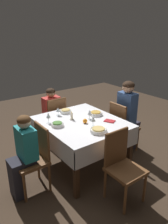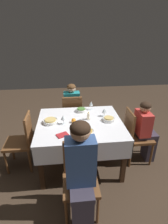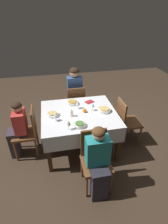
% 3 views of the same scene
% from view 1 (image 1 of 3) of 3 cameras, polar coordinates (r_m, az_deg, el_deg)
% --- Properties ---
extents(ground_plane, '(8.00, 8.00, 0.00)m').
position_cam_1_polar(ground_plane, '(3.52, -0.67, -13.42)').
color(ground_plane, '#3D2D21').
extents(dining_table, '(1.23, 1.08, 0.73)m').
position_cam_1_polar(dining_table, '(3.20, -0.71, -3.89)').
color(dining_table, silver).
rests_on(dining_table, ground_plane).
extents(chair_north, '(0.39, 0.39, 0.88)m').
position_cam_1_polar(chair_north, '(3.69, 9.81, -3.40)').
color(chair_north, brown).
rests_on(chair_north, ground_plane).
extents(chair_west, '(0.39, 0.39, 0.88)m').
position_cam_1_polar(chair_west, '(3.94, -7.68, -1.65)').
color(chair_west, brown).
rests_on(chair_west, ground_plane).
extents(chair_south, '(0.39, 0.39, 0.88)m').
position_cam_1_polar(chair_south, '(2.88, -12.66, -11.02)').
color(chair_south, brown).
rests_on(chair_south, ground_plane).
extents(chair_east, '(0.39, 0.39, 0.88)m').
position_cam_1_polar(chair_east, '(2.70, 9.89, -13.07)').
color(chair_east, brown).
rests_on(chair_east, ground_plane).
extents(person_adult_denim, '(0.30, 0.34, 1.22)m').
position_cam_1_polar(person_adult_denim, '(3.71, 11.54, 0.01)').
color(person_adult_denim, '#383342').
rests_on(person_adult_denim, ground_plane).
extents(person_child_red, '(0.33, 0.30, 1.02)m').
position_cam_1_polar(person_child_red, '(4.05, -8.82, 0.00)').
color(person_child_red, '#383342').
rests_on(person_child_red, ground_plane).
extents(person_child_teal, '(0.30, 0.33, 1.05)m').
position_cam_1_polar(person_child_teal, '(2.79, -15.75, -10.28)').
color(person_child_teal, '#282833').
rests_on(person_child_teal, ground_plane).
extents(bowl_north, '(0.20, 0.20, 0.06)m').
position_cam_1_polar(bowl_north, '(3.38, 3.11, -0.37)').
color(bowl_north, white).
rests_on(bowl_north, dining_table).
extents(wine_glass_north, '(0.07, 0.07, 0.14)m').
position_cam_1_polar(wine_glass_north, '(3.20, 1.46, -0.19)').
color(wine_glass_north, white).
rests_on(wine_glass_north, dining_table).
extents(bowl_west, '(0.18, 0.18, 0.06)m').
position_cam_1_polar(bowl_west, '(3.48, -4.89, 0.24)').
color(bowl_west, white).
rests_on(bowl_west, dining_table).
extents(wine_glass_west, '(0.07, 0.07, 0.13)m').
position_cam_1_polar(wine_glass_west, '(3.36, -6.76, 0.55)').
color(wine_glass_west, white).
rests_on(wine_glass_west, dining_table).
extents(bowl_south, '(0.17, 0.17, 0.06)m').
position_cam_1_polar(bowl_south, '(3.02, -6.97, -3.20)').
color(bowl_south, white).
rests_on(bowl_south, dining_table).
extents(wine_glass_south, '(0.07, 0.07, 0.15)m').
position_cam_1_polar(wine_glass_south, '(3.10, -9.31, -1.01)').
color(wine_glass_south, white).
rests_on(wine_glass_south, dining_table).
extents(bowl_east, '(0.22, 0.22, 0.06)m').
position_cam_1_polar(bowl_east, '(2.83, 3.78, -4.75)').
color(bowl_east, white).
rests_on(bowl_east, dining_table).
extents(wine_glass_east, '(0.07, 0.07, 0.14)m').
position_cam_1_polar(wine_glass_east, '(2.97, 2.38, -1.91)').
color(wine_glass_east, white).
rests_on(wine_glass_east, dining_table).
extents(candle_centerpiece, '(0.07, 0.07, 0.13)m').
position_cam_1_polar(candle_centerpiece, '(3.21, -3.22, -1.24)').
color(candle_centerpiece, beige).
rests_on(candle_centerpiece, dining_table).
extents(orange_fruit, '(0.07, 0.07, 0.07)m').
position_cam_1_polar(orange_fruit, '(3.09, 0.32, -2.35)').
color(orange_fruit, orange).
rests_on(orange_fruit, dining_table).
extents(napkin_red_folded, '(0.18, 0.16, 0.01)m').
position_cam_1_polar(napkin_red_folded, '(3.18, 6.71, -2.35)').
color(napkin_red_folded, '#AD2328').
rests_on(napkin_red_folded, dining_table).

